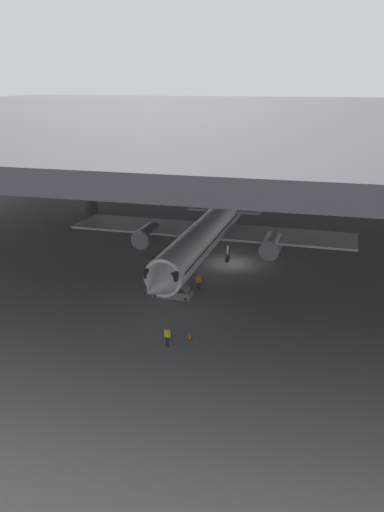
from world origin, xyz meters
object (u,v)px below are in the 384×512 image
crew_worker_by_stairs (198,281)px  crew_worker_near_nose (167,336)px  airplane_main (203,236)px  traffic_cone_orange (189,336)px  boarding_stairs (172,289)px

crew_worker_by_stairs → crew_worker_near_nose: bearing=-86.8°
airplane_main → crew_worker_near_nose: bearing=-84.0°
crew_worker_near_nose → traffic_cone_orange: 2.19m
crew_worker_near_nose → traffic_cone_orange: (1.30, 1.64, -0.66)m
traffic_cone_orange → crew_worker_near_nose: bearing=-128.4°
crew_worker_near_nose → crew_worker_by_stairs: 11.88m
traffic_cone_orange → crew_worker_by_stairs: bearing=100.9°
airplane_main → traffic_cone_orange: bearing=-79.2°
boarding_stairs → crew_worker_near_nose: size_ratio=2.69×
boarding_stairs → crew_worker_by_stairs: boarding_stairs is taller
crew_worker_near_nose → crew_worker_by_stairs: size_ratio=1.06×
airplane_main → traffic_cone_orange: 17.94m
airplane_main → crew_worker_near_nose: 19.26m
boarding_stairs → traffic_cone_orange: size_ratio=7.49×
boarding_stairs → traffic_cone_orange: boarding_stairs is taller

